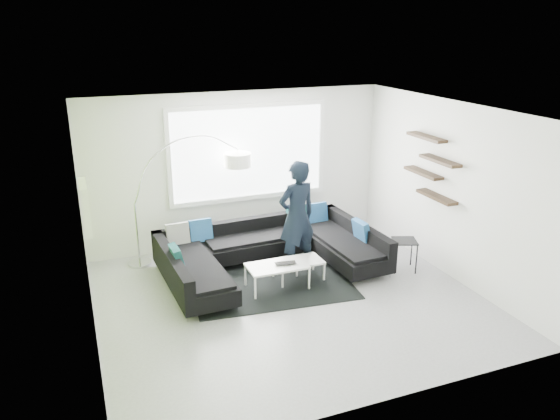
# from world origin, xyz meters

# --- Properties ---
(ground) EXTENTS (5.50, 5.50, 0.00)m
(ground) POSITION_xyz_m (0.00, 0.00, 0.00)
(ground) COLOR gray
(ground) RESTS_ON ground
(room_shell) EXTENTS (5.54, 5.04, 2.82)m
(room_shell) POSITION_xyz_m (0.04, 0.21, 1.81)
(room_shell) COLOR white
(room_shell) RESTS_ON ground
(sectional_sofa) EXTENTS (3.55, 2.30, 0.74)m
(sectional_sofa) POSITION_xyz_m (0.08, 0.99, 0.33)
(sectional_sofa) COLOR black
(sectional_sofa) RESTS_ON ground
(rug) EXTENTS (2.65, 2.04, 0.01)m
(rug) POSITION_xyz_m (-0.08, 0.63, 0.01)
(rug) COLOR black
(rug) RESTS_ON ground
(coffee_table) EXTENTS (1.19, 0.69, 0.39)m
(coffee_table) POSITION_xyz_m (0.18, 0.51, 0.19)
(coffee_table) COLOR silver
(coffee_table) RESTS_ON ground
(arc_lamp) EXTENTS (2.09, 0.90, 2.16)m
(arc_lamp) POSITION_xyz_m (-1.90, 2.11, 1.08)
(arc_lamp) COLOR white
(arc_lamp) RESTS_ON ground
(side_table) EXTENTS (0.49, 0.49, 0.52)m
(side_table) POSITION_xyz_m (2.17, 0.30, 0.26)
(side_table) COLOR black
(side_table) RESTS_ON ground
(person) EXTENTS (0.84, 0.69, 1.86)m
(person) POSITION_xyz_m (0.52, 0.98, 0.93)
(person) COLOR black
(person) RESTS_ON ground
(laptop) EXTENTS (0.39, 0.30, 0.03)m
(laptop) POSITION_xyz_m (0.09, 0.37, 0.40)
(laptop) COLOR black
(laptop) RESTS_ON coffee_table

